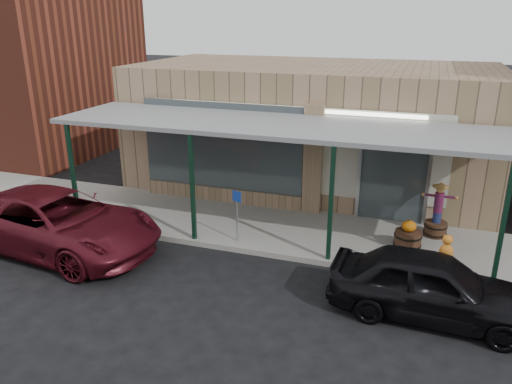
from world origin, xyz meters
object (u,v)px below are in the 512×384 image
(barrel_scarecrow, at_px, (437,218))
(barrel_pumpkin, at_px, (408,237))
(parked_sedan, at_px, (432,286))
(car_maroon, at_px, (57,222))
(handicap_sign, at_px, (237,209))

(barrel_scarecrow, xyz_separation_m, barrel_pumpkin, (-0.67, -1.00, -0.23))
(parked_sedan, bearing_deg, barrel_pumpkin, 14.10)
(barrel_pumpkin, height_order, car_maroon, car_maroon)
(handicap_sign, bearing_deg, barrel_scarecrow, 44.66)
(handicap_sign, distance_m, car_maroon, 4.62)
(barrel_scarecrow, bearing_deg, barrel_pumpkin, -143.43)
(car_maroon, bearing_deg, parked_sedan, -84.68)
(barrel_scarecrow, distance_m, barrel_pumpkin, 1.23)
(handicap_sign, xyz_separation_m, parked_sedan, (4.85, -1.78, -0.35))
(barrel_scarecrow, xyz_separation_m, handicap_sign, (-4.94, -2.04, 0.38))
(car_maroon, bearing_deg, barrel_scarecrow, -62.14)
(barrel_pumpkin, distance_m, car_maroon, 8.99)
(barrel_pumpkin, bearing_deg, car_maroon, -162.28)
(barrel_pumpkin, height_order, parked_sedan, parked_sedan)
(barrel_pumpkin, relative_size, handicap_sign, 0.57)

